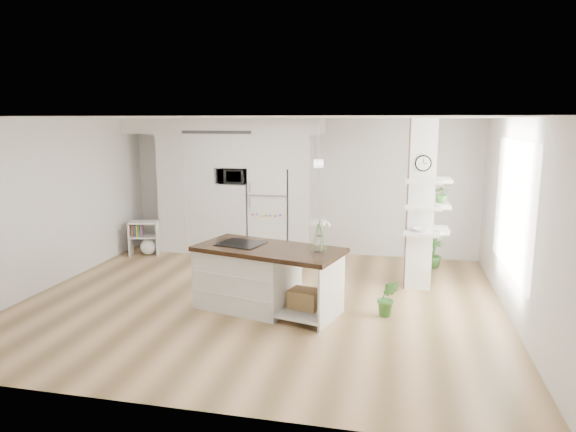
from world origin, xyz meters
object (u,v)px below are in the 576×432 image
bookshelf (146,240)px  kitchen_island (255,275)px  floor_plant_a (388,298)px  refrigerator (271,211)px

bookshelf → kitchen_island: bearing=-55.7°
bookshelf → floor_plant_a: size_ratio=1.30×
refrigerator → floor_plant_a: 3.81m
refrigerator → kitchen_island: 3.04m
refrigerator → floor_plant_a: size_ratio=3.34×
refrigerator → floor_plant_a: refrigerator is taller
bookshelf → floor_plant_a: 5.37m
refrigerator → bookshelf: 2.58m
bookshelf → floor_plant_a: bookshelf is taller
refrigerator → bookshelf: bearing=-166.6°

